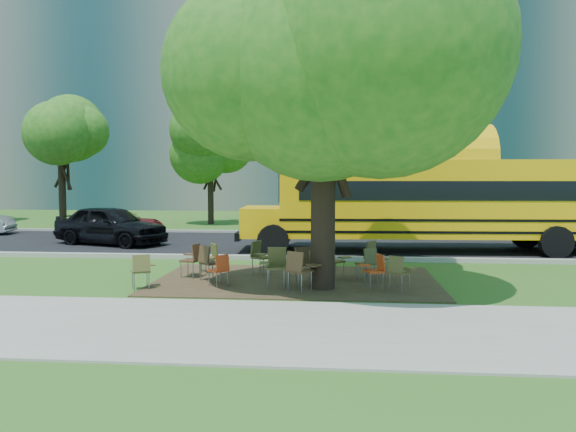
# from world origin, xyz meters

# --- Properties ---
(ground) EXTENTS (160.00, 160.00, 0.00)m
(ground) POSITION_xyz_m (0.00, 0.00, 0.00)
(ground) COLOR #2D581B
(ground) RESTS_ON ground
(sidewalk) EXTENTS (60.00, 4.00, 0.04)m
(sidewalk) POSITION_xyz_m (0.00, -5.00, 0.02)
(sidewalk) COLOR gray
(sidewalk) RESTS_ON ground
(dirt_patch) EXTENTS (7.00, 4.50, 0.03)m
(dirt_patch) POSITION_xyz_m (1.00, -0.50, 0.01)
(dirt_patch) COLOR #382819
(dirt_patch) RESTS_ON ground
(asphalt_road) EXTENTS (80.00, 8.00, 0.04)m
(asphalt_road) POSITION_xyz_m (0.00, 7.00, 0.02)
(asphalt_road) COLOR black
(asphalt_road) RESTS_ON ground
(kerb_near) EXTENTS (80.00, 0.25, 0.14)m
(kerb_near) POSITION_xyz_m (0.00, 3.00, 0.07)
(kerb_near) COLOR gray
(kerb_near) RESTS_ON ground
(kerb_far) EXTENTS (80.00, 0.25, 0.14)m
(kerb_far) POSITION_xyz_m (0.00, 11.10, 0.07)
(kerb_far) COLOR gray
(kerb_far) RESTS_ON ground
(building_main) EXTENTS (38.00, 16.00, 22.00)m
(building_main) POSITION_xyz_m (-8.00, 36.00, 11.00)
(building_main) COLOR slate
(building_main) RESTS_ON ground
(bg_tree_0) EXTENTS (5.20, 5.20, 7.18)m
(bg_tree_0) POSITION_xyz_m (-12.00, 13.00, 4.57)
(bg_tree_0) COLOR black
(bg_tree_0) RESTS_ON ground
(bg_tree_2) EXTENTS (4.80, 4.80, 6.62)m
(bg_tree_2) POSITION_xyz_m (-5.00, 16.00, 4.21)
(bg_tree_2) COLOR black
(bg_tree_2) RESTS_ON ground
(bg_tree_3) EXTENTS (5.60, 5.60, 7.84)m
(bg_tree_3) POSITION_xyz_m (8.00, 14.00, 5.03)
(bg_tree_3) COLOR black
(bg_tree_3) RESTS_ON ground
(main_tree) EXTENTS (7.20, 7.20, 8.79)m
(main_tree) POSITION_xyz_m (1.70, -1.50, 5.17)
(main_tree) COLOR black
(main_tree) RESTS_ON ground
(school_bus) EXTENTS (13.08, 3.45, 3.17)m
(school_bus) POSITION_xyz_m (5.76, 5.31, 1.83)
(school_bus) COLOR #E6A807
(school_bus) RESTS_ON ground
(chair_0) EXTENTS (0.57, 0.68, 0.84)m
(chair_0) POSITION_xyz_m (-2.45, -1.96, 0.52)
(chair_0) COLOR brown
(chair_0) RESTS_ON ground
(chair_1) EXTENTS (0.79, 0.63, 0.92)m
(chair_1) POSITION_xyz_m (-1.12, -0.86, 0.57)
(chair_1) COLOR #3E2916
(chair_1) RESTS_ON ground
(chair_2) EXTENTS (0.54, 0.68, 0.79)m
(chair_2) POSITION_xyz_m (-0.72, -1.50, 0.49)
(chair_2) COLOR red
(chair_2) RESTS_ON ground
(chair_3) EXTENTS (0.62, 0.58, 0.96)m
(chair_3) POSITION_xyz_m (0.59, -1.44, 0.59)
(chair_3) COLOR #47431E
(chair_3) RESTS_ON ground
(chair_4) EXTENTS (0.80, 0.63, 0.95)m
(chair_4) POSITION_xyz_m (1.19, -1.95, 0.59)
(chair_4) COLOR #51341C
(chair_4) RESTS_ON ground
(chair_5) EXTENTS (0.61, 0.68, 0.89)m
(chair_5) POSITION_xyz_m (1.59, -1.40, 0.55)
(chair_5) COLOR #4E4722
(chair_5) RESTS_ON ground
(chair_6) EXTENTS (0.63, 0.56, 0.82)m
(chair_6) POSITION_xyz_m (2.92, -1.37, 0.51)
(chair_6) COLOR #BB3E14
(chair_6) RESTS_ON ground
(chair_7) EXTENTS (0.71, 0.56, 0.82)m
(chair_7) POSITION_xyz_m (3.45, -1.58, 0.51)
(chair_7) COLOR brown
(chair_7) RESTS_ON ground
(chair_8) EXTENTS (0.53, 0.68, 0.90)m
(chair_8) POSITION_xyz_m (-1.68, -0.38, 0.56)
(chair_8) COLOR #4A2B1A
(chair_8) RESTS_ON ground
(chair_9) EXTENTS (0.68, 0.54, 0.80)m
(chair_9) POSITION_xyz_m (-1.41, 0.43, 0.50)
(chair_9) COLOR #4F4C22
(chair_9) RESTS_ON ground
(chair_10) EXTENTS (0.59, 0.75, 0.91)m
(chair_10) POSITION_xyz_m (-0.04, 0.31, 0.56)
(chair_10) COLOR #4C4821
(chair_10) RESTS_ON ground
(chair_11) EXTENTS (0.62, 0.77, 0.93)m
(chair_11) POSITION_xyz_m (1.16, -0.85, 0.57)
(chair_11) COLOR #473019
(chair_11) RESTS_ON ground
(chair_12) EXTENTS (0.63, 0.80, 0.95)m
(chair_12) POSITION_xyz_m (3.00, 0.17, 0.59)
(chair_12) COLOR #4C4121
(chair_12) RESTS_ON ground
(chair_13) EXTENTS (0.57, 0.72, 0.85)m
(chair_13) POSITION_xyz_m (2.80, -0.36, 0.52)
(chair_13) COLOR #46431E
(chair_13) RESTS_ON ground
(chair_14) EXTENTS (0.74, 0.58, 0.87)m
(chair_14) POSITION_xyz_m (1.94, -0.13, 0.53)
(chair_14) COLOR #4F4B22
(chair_14) RESTS_ON ground
(black_car) EXTENTS (4.88, 3.25, 1.54)m
(black_car) POSITION_xyz_m (-6.62, 6.20, 0.77)
(black_car) COLOR black
(black_car) RESTS_ON ground
(bg_car_red) EXTENTS (4.89, 3.63, 1.23)m
(bg_car_red) POSITION_xyz_m (-7.31, 8.50, 0.62)
(bg_car_red) COLOR #510E12
(bg_car_red) RESTS_ON ground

